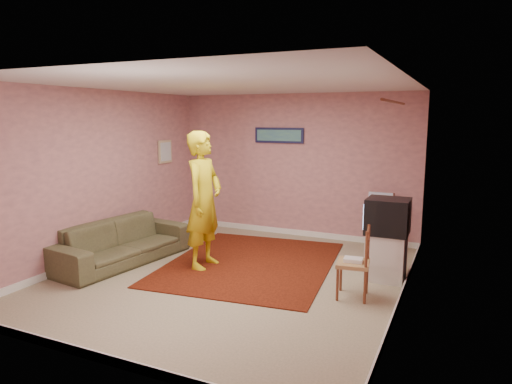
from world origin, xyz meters
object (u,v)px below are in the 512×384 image
at_px(sofa, 122,242).
at_px(person, 204,200).
at_px(tv_cabinet, 386,257).
at_px(chair_a, 380,216).
at_px(crt_tv, 387,216).
at_px(chair_b, 353,255).

distance_m(sofa, person, 1.46).
height_order(tv_cabinet, sofa, tv_cabinet).
bearing_deg(chair_a, crt_tv, -77.16).
relative_size(chair_b, sofa, 0.22).
xyz_separation_m(tv_cabinet, chair_b, (-0.27, -0.80, 0.22)).
distance_m(chair_a, sofa, 4.15).
bearing_deg(chair_b, crt_tv, 154.42).
xyz_separation_m(tv_cabinet, crt_tv, (-0.01, 0.00, 0.56)).
bearing_deg(person, chair_a, -48.95).
xyz_separation_m(chair_a, sofa, (-3.41, -2.34, -0.25)).
xyz_separation_m(crt_tv, person, (-2.50, -0.56, 0.12)).
bearing_deg(chair_b, tv_cabinet, 154.06).
height_order(tv_cabinet, crt_tv, crt_tv).
xyz_separation_m(tv_cabinet, chair_a, (-0.34, 1.43, 0.25)).
bearing_deg(sofa, tv_cabinet, -68.74).
relative_size(tv_cabinet, chair_b, 1.33).
bearing_deg(tv_cabinet, crt_tv, 179.93).
xyz_separation_m(crt_tv, chair_b, (-0.26, -0.80, -0.34)).
bearing_deg(tv_cabinet, chair_b, -108.43).
height_order(chair_b, sofa, chair_b).
relative_size(sofa, person, 1.09).
bearing_deg(chair_a, tv_cabinet, -76.95).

